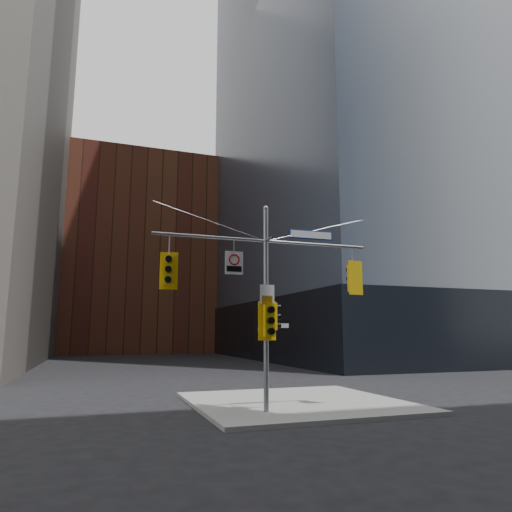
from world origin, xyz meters
TOP-DOWN VIEW (x-y plane):
  - ground at (0.00, 0.00)m, footprint 160.00×160.00m
  - sidewalk_corner at (2.00, 4.00)m, footprint 8.00×8.00m
  - tower_ne at (28.00, 32.00)m, footprint 36.00×36.00m
  - podium_ne at (28.00, 32.00)m, footprint 36.40×36.40m
  - brick_midrise at (0.00, 58.00)m, footprint 26.00×20.00m
  - signal_assembly at (0.00, 1.99)m, footprint 8.00×0.80m
  - traffic_light_west_arm at (-3.41, 2.01)m, footprint 0.59×0.53m
  - traffic_light_east_arm at (3.50, 1.99)m, footprint 0.61×0.51m
  - traffic_light_pole_side at (0.32, 1.99)m, footprint 0.40×0.34m
  - traffic_light_pole_front at (0.00, 1.73)m, footprint 0.64×0.49m
  - street_sign_blade at (1.79, 2.00)m, footprint 1.73×0.09m
  - regulatory_sign_arm at (-1.18, 1.97)m, footprint 0.64×0.06m
  - regulatory_sign_pole at (0.00, 1.88)m, footprint 0.53×0.05m
  - street_blade_ew at (0.45, 2.00)m, footprint 0.77×0.07m
  - street_blade_ns at (0.00, 2.45)m, footprint 0.04×0.81m

SIDE VIEW (x-z plane):
  - ground at x=0.00m, z-range 0.00..0.00m
  - sidewalk_corner at x=2.00m, z-range 0.00..0.15m
  - street_blade_ns at x=0.00m, z-range 2.80..2.96m
  - podium_ne at x=28.00m, z-range 0.00..6.00m
  - street_blade_ew at x=0.45m, z-range 2.94..3.09m
  - traffic_light_pole_front at x=0.00m, z-range 2.51..3.84m
  - traffic_light_pole_side at x=0.32m, z-range 2.86..3.80m
  - regulatory_sign_pole at x=0.00m, z-range 3.71..4.40m
  - signal_assembly at x=0.00m, z-range 0.77..8.07m
  - traffic_light_west_arm at x=-3.41m, z-range 4.18..5.42m
  - traffic_light_east_arm at x=3.50m, z-range 4.16..5.44m
  - regulatory_sign_arm at x=-1.18m, z-range 4.78..5.58m
  - street_sign_blade at x=1.79m, z-range 6.18..6.52m
  - brick_midrise at x=0.00m, z-range 0.00..28.00m
  - tower_ne at x=28.00m, z-range 0.00..90.00m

